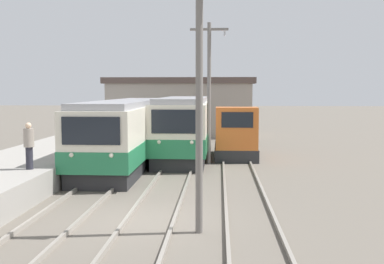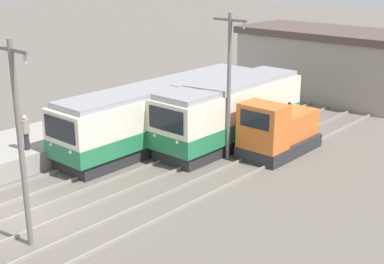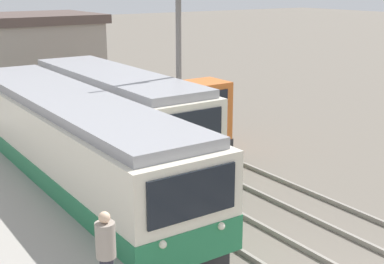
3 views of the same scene
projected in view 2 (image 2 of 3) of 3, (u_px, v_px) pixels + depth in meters
ground_plane at (32, 219)px, 21.25m from camera, size 200.00×200.00×0.00m
track_center at (34, 219)px, 21.10m from camera, size 1.54×60.00×0.14m
track_right at (81, 245)px, 19.22m from camera, size 1.54×60.00×0.14m
commuter_train_left at (164, 115)px, 29.72m from camera, size 2.84×13.89×3.41m
commuter_train_center at (230, 114)px, 29.63m from camera, size 2.84×10.33×3.51m
shunting_locomotive at (277, 132)px, 28.00m from camera, size 2.40×4.87×3.00m
catenary_mast_near at (20, 139)px, 18.13m from camera, size 2.00×0.20×7.44m
catenary_mast_mid at (229, 82)px, 26.42m from camera, size 2.00×0.20×7.44m
person_on_platform at (26, 131)px, 25.81m from camera, size 0.38×0.38×1.76m
station_building at (326, 62)px, 39.72m from camera, size 12.60×6.30×4.97m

